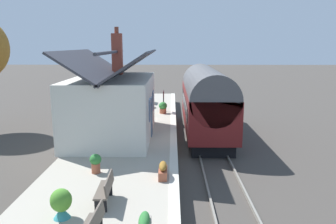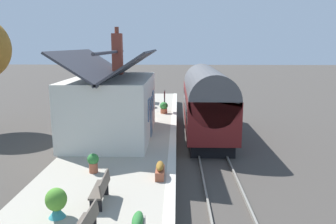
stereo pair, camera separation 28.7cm
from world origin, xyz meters
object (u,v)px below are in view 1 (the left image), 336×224
at_px(train, 206,101).
at_px(bench_by_lamp, 150,98).
at_px(planter_edge_near, 96,162).
at_px(station_sign_board, 164,96).
at_px(planter_under_sign, 163,107).
at_px(bench_platform_end, 106,189).
at_px(planter_bench_left, 163,170).
at_px(planter_edge_far, 61,203).
at_px(station_building, 113,105).
at_px(planter_corner_building, 151,104).

bearing_deg(train, bench_by_lamp, 30.24).
distance_m(planter_edge_near, station_sign_board, 12.16).
bearing_deg(planter_under_sign, bench_platform_end, 174.28).
bearing_deg(planter_bench_left, train, -15.26).
xyz_separation_m(planter_edge_near, planter_edge_far, (-3.42, 0.20, 0.02)).
xyz_separation_m(bench_by_lamp, planter_bench_left, (-16.04, -1.54, -0.19)).
bearing_deg(planter_edge_far, bench_platform_end, -50.00).
relative_size(bench_by_lamp, planter_edge_near, 1.85).
distance_m(train, bench_platform_end, 12.01).
xyz_separation_m(planter_edge_near, station_sign_board, (11.91, -2.32, 0.76)).
bearing_deg(bench_by_lamp, planter_edge_near, 176.05).
xyz_separation_m(station_building, bench_by_lamp, (10.36, -1.30, -1.24)).
distance_m(planter_under_sign, planter_corner_building, 2.43).
distance_m(planter_corner_building, planter_edge_far, 17.10).
distance_m(train, station_sign_board, 4.25).
bearing_deg(train, bench_platform_end, 159.38).
distance_m(station_building, planter_edge_far, 8.77).
bearing_deg(train, station_sign_board, 41.10).
relative_size(planter_under_sign, planter_bench_left, 0.98).
height_order(bench_by_lamp, planter_corner_building, bench_by_lamp).
height_order(planter_under_sign, planter_edge_near, planter_under_sign).
relative_size(station_building, planter_under_sign, 8.40).
xyz_separation_m(station_building, planter_corner_building, (8.36, -1.48, -1.44)).
height_order(bench_by_lamp, planter_edge_far, planter_edge_far).
distance_m(bench_platform_end, planter_edge_near, 2.66).
bearing_deg(planter_edge_near, bench_platform_end, -160.49).
bearing_deg(bench_platform_end, planter_under_sign, -5.72).
relative_size(bench_platform_end, planter_edge_near, 1.86).
xyz_separation_m(train, planter_bench_left, (-9.13, 2.49, -1.08)).
bearing_deg(planter_edge_near, planter_edge_far, 176.61).
distance_m(planter_under_sign, station_sign_board, 0.89).
bearing_deg(planter_bench_left, planter_under_sign, 1.62).
distance_m(station_building, planter_under_sign, 6.77).
distance_m(train, station_building, 6.35).
distance_m(station_building, bench_by_lamp, 10.51).
xyz_separation_m(planter_bench_left, planter_edge_far, (-3.00, 2.82, 0.17)).
height_order(planter_edge_near, planter_edge_far, planter_edge_far).
relative_size(train, bench_by_lamp, 7.13).
xyz_separation_m(bench_by_lamp, station_sign_board, (-3.71, -1.24, 0.71)).
distance_m(planter_edge_near, planter_edge_far, 3.42).
bearing_deg(planter_under_sign, planter_edge_far, 170.50).
relative_size(planter_under_sign, station_sign_board, 0.56).
bearing_deg(bench_platform_end, planter_bench_left, -39.69).
height_order(bench_by_lamp, bench_platform_end, same).
height_order(train, bench_platform_end, train).
distance_m(train, planter_under_sign, 4.02).
height_order(train, planter_edge_far, train).
bearing_deg(planter_bench_left, planter_corner_building, 5.49).
bearing_deg(planter_corner_building, train, -141.95).
distance_m(planter_corner_building, planter_edge_near, 13.68).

